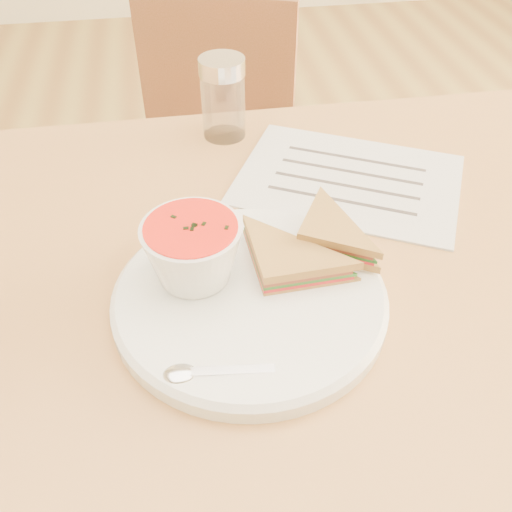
{
  "coord_description": "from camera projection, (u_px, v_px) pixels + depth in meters",
  "views": [
    {
      "loc": [
        -0.18,
        -0.49,
        1.2
      ],
      "look_at": [
        -0.11,
        -0.06,
        0.8
      ],
      "focal_mm": 40.0,
      "sensor_mm": 36.0,
      "label": 1
    }
  ],
  "objects": [
    {
      "name": "dining_table",
      "position": [
        316.0,
        419.0,
        0.93
      ],
      "size": [
        1.0,
        0.7,
        0.75
      ],
      "primitive_type": null,
      "color": "olive",
      "rests_on": "floor"
    },
    {
      "name": "sandwich_half_b",
      "position": [
        296.0,
        244.0,
        0.62
      ],
      "size": [
        0.13,
        0.13,
        0.03
      ],
      "primitive_type": null,
      "rotation": [
        0.0,
        0.0,
        -0.52
      ],
      "color": "#A7803B",
      "rests_on": "plate"
    },
    {
      "name": "soup_bowl",
      "position": [
        193.0,
        254.0,
        0.59
      ],
      "size": [
        0.13,
        0.13,
        0.07
      ],
      "primitive_type": null,
      "rotation": [
        0.0,
        0.0,
        -0.31
      ],
      "color": "white",
      "rests_on": "plate"
    },
    {
      "name": "plate",
      "position": [
        250.0,
        299.0,
        0.6
      ],
      "size": [
        0.35,
        0.35,
        0.02
      ],
      "primitive_type": null,
      "rotation": [
        0.0,
        0.0,
        -0.26
      ],
      "color": "white",
      "rests_on": "dining_table"
    },
    {
      "name": "paper_menu",
      "position": [
        348.0,
        179.0,
        0.78
      ],
      "size": [
        0.36,
        0.33,
        0.0
      ],
      "primitive_type": null,
      "rotation": [
        0.0,
        0.0,
        -0.48
      ],
      "color": "silver",
      "rests_on": "dining_table"
    },
    {
      "name": "condiment_shaker",
      "position": [
        223.0,
        98.0,
        0.83
      ],
      "size": [
        0.07,
        0.07,
        0.12
      ],
      "primitive_type": null,
      "rotation": [
        0.0,
        0.0,
        0.05
      ],
      "color": "silver",
      "rests_on": "dining_table"
    },
    {
      "name": "chair_far",
      "position": [
        205.0,
        198.0,
        1.33
      ],
      "size": [
        0.46,
        0.46,
        0.81
      ],
      "primitive_type": null,
      "rotation": [
        0.0,
        0.0,
        2.79
      ],
      "color": "brown",
      "rests_on": "floor"
    },
    {
      "name": "spoon",
      "position": [
        231.0,
        371.0,
        0.52
      ],
      "size": [
        0.16,
        0.05,
        0.01
      ],
      "primitive_type": null,
      "rotation": [
        0.0,
        0.0,
        -0.09
      ],
      "color": "silver",
      "rests_on": "plate"
    },
    {
      "name": "sandwich_half_a",
      "position": [
        264.0,
        290.0,
        0.58
      ],
      "size": [
        0.11,
        0.11,
        0.03
      ],
      "primitive_type": null,
      "rotation": [
        0.0,
        0.0,
        0.05
      ],
      "color": "#A7803B",
      "rests_on": "plate"
    }
  ]
}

